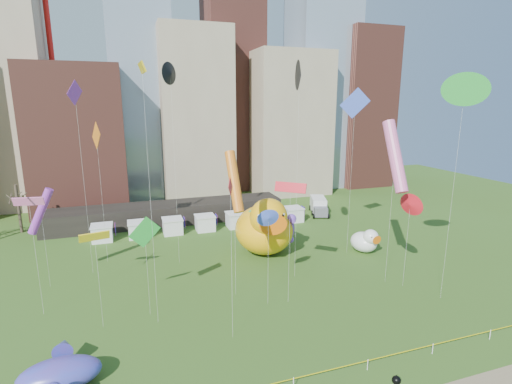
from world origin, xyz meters
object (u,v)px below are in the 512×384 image
object	(u,v)px
seahorse_purple	(291,226)
box_truck	(319,206)
whale_inflatable	(60,372)
small_duck	(365,241)
seahorse_green	(252,221)
big_duck	(265,227)

from	to	relation	value
seahorse_purple	box_truck	size ratio (longest dim) A/B	0.77
seahorse_purple	whale_inflatable	size ratio (longest dim) A/B	0.77
small_duck	whale_inflatable	size ratio (longest dim) A/B	0.66
seahorse_green	seahorse_purple	world-z (taller)	seahorse_green
seahorse_purple	big_duck	bearing A→B (deg)	170.14
small_duck	whale_inflatable	distance (m)	37.69
small_duck	seahorse_green	xyz separation A→B (m)	(-14.41, 4.39, 2.87)
seahorse_green	small_duck	bearing A→B (deg)	-32.76
big_duck	whale_inflatable	distance (m)	28.70
box_truck	small_duck	bearing A→B (deg)	-79.05
seahorse_green	box_truck	distance (m)	22.59
seahorse_green	seahorse_purple	distance (m)	5.16
big_duck	seahorse_green	bearing A→B (deg)	165.49
big_duck	box_truck	xyz separation A→B (m)	(15.69, 14.91, -2.24)
whale_inflatable	box_truck	distance (m)	50.22
small_duck	seahorse_purple	world-z (taller)	seahorse_purple
small_duck	seahorse_green	bearing A→B (deg)	153.61
small_duck	box_truck	bearing A→B (deg)	71.84
seahorse_green	box_truck	bearing A→B (deg)	23.72
whale_inflatable	box_truck	size ratio (longest dim) A/B	1.01
small_duck	seahorse_green	distance (m)	15.33
big_duck	seahorse_purple	distance (m)	3.42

